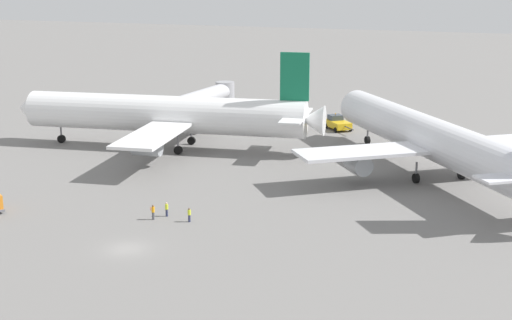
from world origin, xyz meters
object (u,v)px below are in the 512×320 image
object	(u,v)px
airliner_at_gate_left	(167,115)
ground_crew_ramp_agent_by_cones	(167,209)
pushback_tug	(338,123)
ground_crew_marshaller_foreground	(189,215)
ground_crew_wing_walker_right	(153,212)
jet_bridge	(209,96)
airliner_being_pushed	(430,138)

from	to	relation	value
airliner_at_gate_left	ground_crew_ramp_agent_by_cones	xyz separation A→B (m)	(15.78, -29.93, -4.59)
airliner_at_gate_left	pushback_tug	bearing A→B (deg)	48.29
airliner_at_gate_left	ground_crew_marshaller_foreground	size ratio (longest dim) A/B	30.95
ground_crew_wing_walker_right	jet_bridge	size ratio (longest dim) A/B	0.09
pushback_tug	ground_crew_marshaller_foreground	bearing A→B (deg)	-92.37
airliner_at_gate_left	airliner_being_pushed	world-z (taller)	airliner_being_pushed
ground_crew_wing_walker_right	jet_bridge	xyz separation A→B (m)	(-20.78, 59.84, 2.90)
airliner_being_pushed	ground_crew_ramp_agent_by_cones	xyz separation A→B (m)	(-25.18, -28.74, -4.41)
airliner_being_pushed	ground_crew_marshaller_foreground	xyz separation A→B (m)	(-21.90, -29.55, -4.44)
airliner_being_pushed	ground_crew_marshaller_foreground	bearing A→B (deg)	-126.54
pushback_tug	ground_crew_wing_walker_right	xyz separation A→B (m)	(-6.41, -55.46, -0.26)
airliner_being_pushed	ground_crew_wing_walker_right	xyz separation A→B (m)	(-26.05, -30.34, -4.37)
ground_crew_wing_walker_right	jet_bridge	world-z (taller)	jet_bridge
airliner_being_pushed	pushback_tug	bearing A→B (deg)	128.01
airliner_being_pushed	ground_crew_ramp_agent_by_cones	world-z (taller)	airliner_being_pushed
airliner_at_gate_left	ground_crew_wing_walker_right	size ratio (longest dim) A/B	28.96
airliner_at_gate_left	airliner_being_pushed	xyz separation A→B (m)	(40.96, -1.19, -0.18)
pushback_tug	ground_crew_ramp_agent_by_cones	distance (m)	54.15
pushback_tug	jet_bridge	distance (m)	27.67
ground_crew_ramp_agent_by_cones	jet_bridge	xyz separation A→B (m)	(-21.65, 58.24, 2.95)
ground_crew_marshaller_foreground	ground_crew_ramp_agent_by_cones	xyz separation A→B (m)	(-3.28, 0.81, 0.02)
ground_crew_marshaller_foreground	ground_crew_ramp_agent_by_cones	distance (m)	3.38
ground_crew_ramp_agent_by_cones	jet_bridge	size ratio (longest dim) A/B	0.08
ground_crew_wing_walker_right	jet_bridge	distance (m)	63.41
ground_crew_marshaller_foreground	jet_bridge	world-z (taller)	jet_bridge
ground_crew_ramp_agent_by_cones	jet_bridge	distance (m)	62.21
airliner_being_pushed	ground_crew_marshaller_foreground	distance (m)	37.05
airliner_at_gate_left	ground_crew_marshaller_foreground	distance (m)	36.47
ground_crew_marshaller_foreground	jet_bridge	size ratio (longest dim) A/B	0.08
ground_crew_wing_walker_right	ground_crew_ramp_agent_by_cones	distance (m)	1.82
airliner_being_pushed	jet_bridge	size ratio (longest dim) A/B	2.29
airliner_at_gate_left	ground_crew_wing_walker_right	world-z (taller)	airliner_at_gate_left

